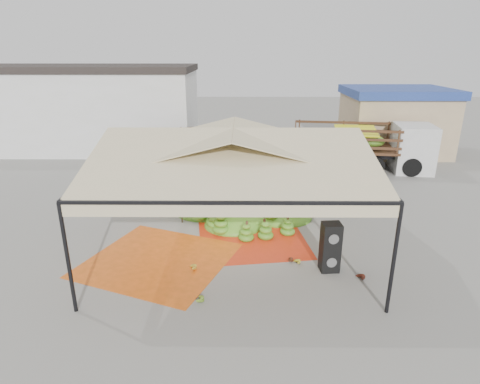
{
  "coord_description": "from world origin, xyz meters",
  "views": [
    {
      "loc": [
        0.29,
        -12.68,
        6.38
      ],
      "look_at": [
        0.2,
        1.5,
        1.3
      ],
      "focal_mm": 30.0,
      "sensor_mm": 36.0,
      "label": 1
    }
  ],
  "objects_px": {
    "truck_left": "(207,144)",
    "speaker_stack": "(330,247)",
    "vendor": "(271,184)",
    "truck_right": "(368,142)",
    "banana_heap": "(245,200)"
  },
  "relations": [
    {
      "from": "banana_heap",
      "to": "speaker_stack",
      "type": "relative_size",
      "value": 3.78
    },
    {
      "from": "banana_heap",
      "to": "vendor",
      "type": "relative_size",
      "value": 3.31
    },
    {
      "from": "banana_heap",
      "to": "vendor",
      "type": "xyz_separation_m",
      "value": [
        1.11,
        1.32,
        0.26
      ]
    },
    {
      "from": "banana_heap",
      "to": "truck_left",
      "type": "relative_size",
      "value": 0.83
    },
    {
      "from": "vendor",
      "to": "truck_left",
      "type": "relative_size",
      "value": 0.25
    },
    {
      "from": "speaker_stack",
      "to": "vendor",
      "type": "relative_size",
      "value": 0.87
    },
    {
      "from": "banana_heap",
      "to": "vendor",
      "type": "bearing_deg",
      "value": 49.96
    },
    {
      "from": "truck_left",
      "to": "truck_right",
      "type": "height_order",
      "value": "truck_right"
    },
    {
      "from": "truck_left",
      "to": "truck_right",
      "type": "distance_m",
      "value": 8.87
    },
    {
      "from": "truck_left",
      "to": "speaker_stack",
      "type": "bearing_deg",
      "value": -91.33
    },
    {
      "from": "speaker_stack",
      "to": "vendor",
      "type": "bearing_deg",
      "value": 99.73
    },
    {
      "from": "speaker_stack",
      "to": "truck_right",
      "type": "distance_m",
      "value": 11.82
    },
    {
      "from": "speaker_stack",
      "to": "truck_right",
      "type": "xyz_separation_m",
      "value": [
        4.27,
        11.0,
        0.79
      ]
    },
    {
      "from": "banana_heap",
      "to": "speaker_stack",
      "type": "xyz_separation_m",
      "value": [
        2.53,
        -4.3,
        0.15
      ]
    },
    {
      "from": "vendor",
      "to": "truck_right",
      "type": "distance_m",
      "value": 7.86
    }
  ]
}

